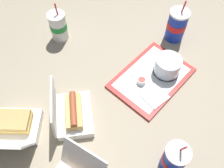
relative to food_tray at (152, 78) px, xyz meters
The scene contains 11 objects.
ground_plane 0.23m from the food_tray, 144.37° to the left, with size 3.20×3.20×0.00m, color gray.
food_tray is the anchor object (origin of this frame).
cake_container 0.09m from the food_tray, 34.11° to the right, with size 0.12×0.12×0.09m.
ketchup_cup 0.06m from the food_tray, 150.83° to the left, with size 0.04×0.04×0.02m.
napkin_stack 0.10m from the food_tray, 148.25° to the right, with size 0.10×0.10×0.00m, color white.
plastic_fork 0.06m from the food_tray, 79.99° to the left, with size 0.11×0.01×0.01m, color white.
clamshell_sandwich_front 0.64m from the food_tray, 144.60° to the left, with size 0.28×0.27×0.17m.
clamshell_hotdog_right 0.41m from the food_tray, 149.92° to the left, with size 0.25×0.24×0.18m.
soda_cup_left 0.54m from the food_tray, 89.90° to the left, with size 0.09×0.09×0.22m.
soda_cup_front 0.31m from the food_tray, ahead, with size 0.10×0.10×0.23m.
soda_cup_back 0.41m from the food_tray, 144.42° to the right, with size 0.09×0.09×0.21m.
Camera 1 is at (-0.48, -0.31, 0.98)m, focal length 40.00 mm.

